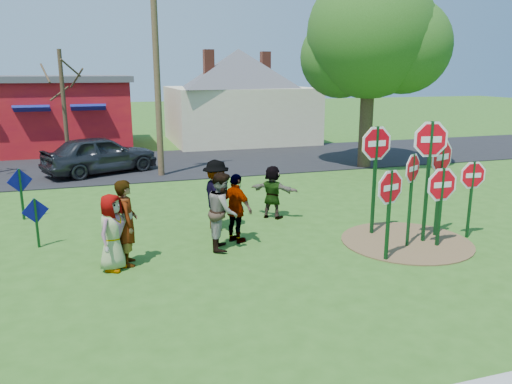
# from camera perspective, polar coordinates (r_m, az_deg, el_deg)

# --- Properties ---
(ground) EXTENTS (120.00, 120.00, 0.00)m
(ground) POSITION_cam_1_polar(r_m,az_deg,el_deg) (12.13, -4.03, -6.36)
(ground) COLOR #2E5919
(ground) RESTS_ON ground
(road) EXTENTS (120.00, 7.50, 0.04)m
(road) POSITION_cam_1_polar(r_m,az_deg,el_deg) (23.12, -10.77, 3.15)
(road) COLOR black
(road) RESTS_ON ground
(dirt_patch) EXTENTS (3.20, 3.20, 0.03)m
(dirt_patch) POSITION_cam_1_polar(r_m,az_deg,el_deg) (13.03, 16.78, -5.43)
(dirt_patch) COLOR brown
(dirt_patch) RESTS_ON ground
(red_building) EXTENTS (9.40, 7.69, 3.90)m
(red_building) POSITION_cam_1_polar(r_m,az_deg,el_deg) (29.31, -23.39, 8.31)
(red_building) COLOR maroon
(red_building) RESTS_ON ground
(cream_house) EXTENTS (9.40, 9.40, 6.50)m
(cream_house) POSITION_cam_1_polar(r_m,az_deg,el_deg) (30.23, -1.99, 11.36)
(cream_house) COLOR beige
(cream_house) RESTS_ON ground
(stop_sign_a) EXTENTS (1.00, 0.31, 2.21)m
(stop_sign_a) POSITION_cam_1_polar(r_m,az_deg,el_deg) (11.25, 15.04, -0.37)
(stop_sign_a) COLOR #113E1A
(stop_sign_a) RESTS_ON ground
(stop_sign_b) EXTENTS (1.17, 0.13, 2.97)m
(stop_sign_b) POSITION_cam_1_polar(r_m,az_deg,el_deg) (12.92, 13.55, 4.35)
(stop_sign_b) COLOR #113E1A
(stop_sign_b) RESTS_ON ground
(stop_sign_c) EXTENTS (1.17, 0.20, 3.16)m
(stop_sign_c) POSITION_cam_1_polar(r_m,az_deg,el_deg) (12.65, 19.23, 4.15)
(stop_sign_c) COLOR #113E1A
(stop_sign_c) RESTS_ON ground
(stop_sign_d) EXTENTS (1.11, 0.44, 2.66)m
(stop_sign_d) POSITION_cam_1_polar(r_m,az_deg,el_deg) (13.28, 20.40, 2.98)
(stop_sign_d) COLOR #113E1A
(stop_sign_d) RESTS_ON ground
(stop_sign_e) EXTENTS (1.10, 0.07, 2.09)m
(stop_sign_e) POSITION_cam_1_polar(r_m,az_deg,el_deg) (12.58, 20.44, 0.17)
(stop_sign_e) COLOR #113E1A
(stop_sign_e) RESTS_ON ground
(stop_sign_f) EXTENTS (0.94, 0.12, 2.10)m
(stop_sign_f) POSITION_cam_1_polar(r_m,az_deg,el_deg) (13.54, 23.49, 1.17)
(stop_sign_f) COLOR #113E1A
(stop_sign_f) RESTS_ON ground
(stop_sign_g) EXTENTS (0.82, 0.49, 2.40)m
(stop_sign_g) POSITION_cam_1_polar(r_m,az_deg,el_deg) (12.26, 17.39, 1.45)
(stop_sign_g) COLOR #113E1A
(stop_sign_g) RESTS_ON ground
(blue_diamond_c) EXTENTS (0.59, 0.27, 1.23)m
(blue_diamond_c) POSITION_cam_1_polar(r_m,az_deg,el_deg) (13.00, -23.85, -2.64)
(blue_diamond_c) COLOR #113E1A
(blue_diamond_c) RESTS_ON ground
(blue_diamond_d) EXTENTS (0.64, 0.36, 1.49)m
(blue_diamond_d) POSITION_cam_1_polar(r_m,az_deg,el_deg) (15.59, -25.31, 0.42)
(blue_diamond_d) COLOR #113E1A
(blue_diamond_d) RESTS_ON ground
(person_a) EXTENTS (0.91, 0.97, 1.67)m
(person_a) POSITION_cam_1_polar(r_m,az_deg,el_deg) (10.98, -16.08, -4.45)
(person_a) COLOR #395086
(person_a) RESTS_ON ground
(person_b) EXTENTS (0.46, 0.70, 1.90)m
(person_b) POSITION_cam_1_polar(r_m,az_deg,el_deg) (11.16, -14.53, -3.43)
(person_b) COLOR #277571
(person_b) RESTS_ON ground
(person_c) EXTENTS (0.91, 1.05, 1.86)m
(person_c) POSITION_cam_1_polar(r_m,az_deg,el_deg) (11.82, -3.84, -2.16)
(person_c) COLOR #935B3F
(person_c) RESTS_ON ground
(person_d) EXTENTS (0.78, 1.27, 1.89)m
(person_d) POSITION_cam_1_polar(r_m,az_deg,el_deg) (13.23, -4.56, -0.38)
(person_d) COLOR #36363B
(person_d) RESTS_ON ground
(person_e) EXTENTS (0.87, 1.09, 1.73)m
(person_e) POSITION_cam_1_polar(r_m,az_deg,el_deg) (12.23, -2.27, -1.91)
(person_e) COLOR #553063
(person_e) RESTS_ON ground
(person_f) EXTENTS (1.37, 1.29, 1.54)m
(person_f) POSITION_cam_1_polar(r_m,az_deg,el_deg) (14.30, 1.91, 0.01)
(person_f) COLOR #24582C
(person_f) RESTS_ON ground
(suv) EXTENTS (4.93, 3.49, 1.56)m
(suv) POSITION_cam_1_polar(r_m,az_deg,el_deg) (21.45, -17.37, 4.13)
(suv) COLOR #2B2A2F
(suv) RESTS_ON road
(utility_pole) EXTENTS (1.93, 0.57, 8.02)m
(utility_pole) POSITION_cam_1_polar(r_m,az_deg,el_deg) (20.18, -11.28, 13.63)
(utility_pole) COLOR #4C3823
(utility_pole) RESTS_ON ground
(leafy_tree) EXTENTS (5.85, 5.34, 8.31)m
(leafy_tree) POSITION_cam_1_polar(r_m,az_deg,el_deg) (22.30, 13.24, 16.43)
(leafy_tree) COLOR #382819
(leafy_tree) RESTS_ON ground
(bare_tree_east) EXTENTS (1.80, 1.80, 5.05)m
(bare_tree_east) POSITION_cam_1_polar(r_m,az_deg,el_deg) (23.44, -21.22, 10.63)
(bare_tree_east) COLOR #382819
(bare_tree_east) RESTS_ON ground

